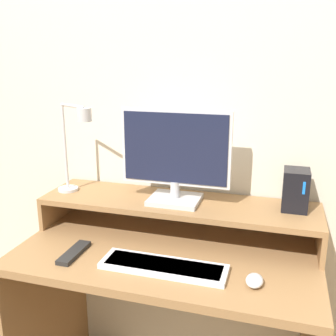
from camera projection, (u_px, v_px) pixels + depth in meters
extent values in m
cube|color=beige|center=(190.00, 105.00, 1.62)|extent=(6.00, 0.05, 2.50)
cube|color=olive|center=(167.00, 253.00, 1.45)|extent=(1.09, 0.59, 0.03)
cube|color=olive|center=(49.00, 315.00, 1.70)|extent=(0.03, 0.59, 0.73)
cube|color=olive|center=(59.00, 205.00, 1.72)|extent=(0.02, 0.29, 0.11)
cube|color=olive|center=(320.00, 236.00, 1.42)|extent=(0.02, 0.29, 0.11)
cube|color=olive|center=(178.00, 203.00, 1.55)|extent=(1.09, 0.29, 0.02)
cube|color=#BCBCC1|center=(175.00, 199.00, 1.54)|extent=(0.20, 0.17, 0.02)
cylinder|color=#BCBCC1|center=(175.00, 189.00, 1.53)|extent=(0.04, 0.04, 0.06)
cube|color=silver|center=(175.00, 148.00, 1.49)|extent=(0.43, 0.02, 0.29)
cube|color=#191E38|center=(175.00, 148.00, 1.48)|extent=(0.40, 0.01, 0.27)
cylinder|color=silver|center=(68.00, 189.00, 1.67)|extent=(0.08, 0.08, 0.01)
cylinder|color=silver|center=(65.00, 147.00, 1.62)|extent=(0.01, 0.01, 0.35)
cylinder|color=silver|center=(73.00, 106.00, 1.52)|extent=(0.15, 0.09, 0.01)
cylinder|color=silver|center=(84.00, 115.00, 1.47)|extent=(0.06, 0.06, 0.05)
cube|color=black|center=(296.00, 190.00, 1.45)|extent=(0.09, 0.11, 0.15)
cube|color=#1972F2|center=(304.00, 188.00, 1.38)|extent=(0.01, 0.00, 0.05)
cube|color=silver|center=(164.00, 267.00, 1.31)|extent=(0.43, 0.12, 0.02)
cube|color=#AFAFB3|center=(164.00, 265.00, 1.31)|extent=(0.39, 0.10, 0.01)
ellipsoid|color=silver|center=(254.00, 281.00, 1.22)|extent=(0.05, 0.08, 0.03)
cube|color=black|center=(74.00, 253.00, 1.41)|extent=(0.05, 0.17, 0.02)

